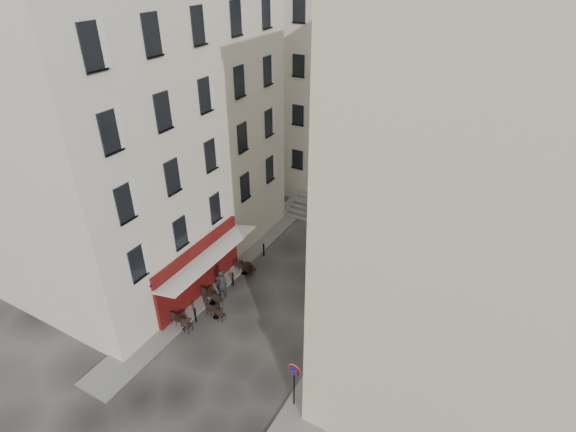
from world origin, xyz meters
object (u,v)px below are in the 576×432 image
Objects in this scene: no_parking_sign at (294,378)px; bistro_table_a at (182,321)px; pedestrian at (222,284)px; bistro_table_b at (216,312)px.

bistro_table_a is (-7.45, 1.31, -1.34)m from no_parking_sign.
bistro_table_a is 3.14m from pedestrian.
pedestrian reaches higher than bistro_table_a.
bistro_table_a is at bearing 66.68° from pedestrian.
bistro_table_b is at bearing 98.62° from pedestrian.
no_parking_sign reaches higher than pedestrian.
no_parking_sign is 1.93× the size of bistro_table_a.
no_parking_sign is at bearing -10.00° from bistro_table_a.
bistro_table_a is 0.69× the size of pedestrian.
pedestrian is (0.40, 3.08, 0.48)m from bistro_table_a.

